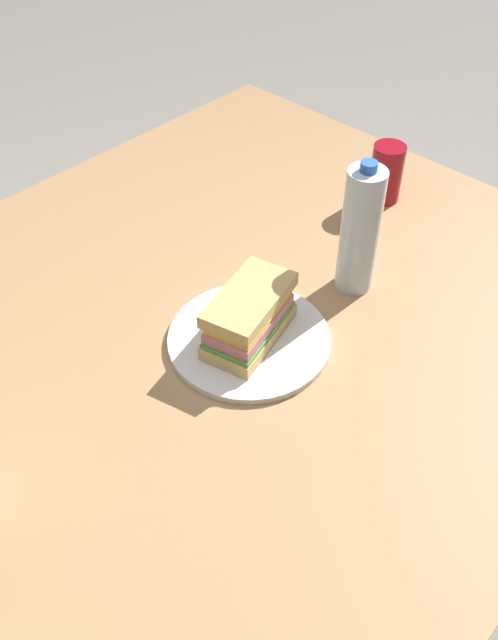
{
  "coord_description": "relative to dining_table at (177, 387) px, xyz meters",
  "views": [
    {
      "loc": [
        -0.46,
        -0.6,
        1.54
      ],
      "look_at": [
        0.11,
        -0.07,
        0.78
      ],
      "focal_mm": 38.18,
      "sensor_mm": 36.0,
      "label": 1
    }
  ],
  "objects": [
    {
      "name": "ground_plane",
      "position": [
        0.0,
        0.0,
        -0.65
      ],
      "size": [
        8.0,
        8.0,
        0.0
      ],
      "primitive_type": "plane",
      "color": "gray"
    },
    {
      "name": "dining_table",
      "position": [
        0.0,
        0.0,
        0.0
      ],
      "size": [
        1.61,
        1.19,
        0.73
      ],
      "color": "tan",
      "rests_on": "ground_plane"
    },
    {
      "name": "paper_plate",
      "position": [
        0.11,
        -0.07,
        0.08
      ],
      "size": [
        0.27,
        0.27,
        0.01
      ],
      "primitive_type": "cylinder",
      "color": "white",
      "rests_on": "dining_table"
    },
    {
      "name": "sandwich",
      "position": [
        0.11,
        -0.06,
        0.13
      ],
      "size": [
        0.2,
        0.14,
        0.08
      ],
      "color": "#DBB26B",
      "rests_on": "paper_plate"
    },
    {
      "name": "soda_can_red",
      "position": [
        0.61,
        0.02,
        0.14
      ],
      "size": [
        0.07,
        0.07,
        0.12
      ],
      "primitive_type": "cylinder",
      "color": "maroon",
      "rests_on": "dining_table"
    },
    {
      "name": "water_bottle_spare",
      "position": [
        0.34,
        -0.1,
        0.19
      ],
      "size": [
        0.07,
        0.07,
        0.25
      ],
      "color": "silver",
      "rests_on": "dining_table"
    }
  ]
}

